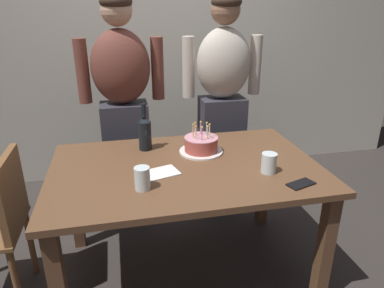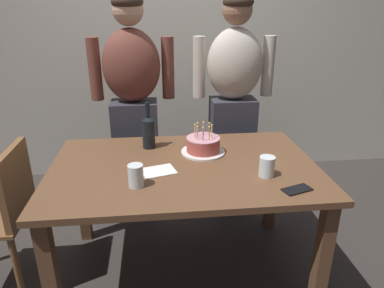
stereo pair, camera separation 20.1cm
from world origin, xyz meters
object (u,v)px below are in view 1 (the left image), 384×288
at_px(wine_bottle, 145,132).
at_px(person_woman_cardigan, 222,104).
at_px(cell_phone, 301,184).
at_px(birthday_cake, 201,145).
at_px(water_glass_far, 269,163).
at_px(person_man_bearded, 124,109).
at_px(water_glass_near, 142,178).
at_px(napkin_stack, 162,173).

xyz_separation_m(wine_bottle, person_woman_cardigan, (0.64, 0.46, 0.02)).
bearing_deg(person_woman_cardigan, cell_phone, 94.27).
bearing_deg(birthday_cake, water_glass_far, -49.81).
xyz_separation_m(water_glass_far, person_man_bearded, (-0.73, 0.93, 0.08)).
bearing_deg(water_glass_near, person_woman_cardigan, 54.10).
bearing_deg(person_woman_cardigan, water_glass_far, 88.68).
relative_size(birthday_cake, wine_bottle, 0.91).
bearing_deg(person_woman_cardigan, water_glass_near, 54.10).
distance_m(water_glass_far, napkin_stack, 0.58).
height_order(birthday_cake, napkin_stack, birthday_cake).
bearing_deg(cell_phone, napkin_stack, 139.29).
height_order(water_glass_near, person_woman_cardigan, person_woman_cardigan).
height_order(water_glass_far, wine_bottle, wine_bottle).
bearing_deg(napkin_stack, person_man_bearded, 101.00).
bearing_deg(water_glass_near, cell_phone, -9.38).
xyz_separation_m(birthday_cake, wine_bottle, (-0.33, 0.12, 0.07)).
xyz_separation_m(cell_phone, person_woman_cardigan, (-0.08, 1.10, 0.13)).
height_order(cell_phone, person_man_bearded, person_man_bearded).
distance_m(wine_bottle, person_man_bearded, 0.48).
height_order(wine_bottle, person_woman_cardigan, person_woman_cardigan).
height_order(wine_bottle, person_man_bearded, person_man_bearded).
height_order(birthday_cake, person_man_bearded, person_man_bearded).
xyz_separation_m(birthday_cake, person_woman_cardigan, (0.31, 0.59, 0.09)).
xyz_separation_m(birthday_cake, water_glass_far, (0.29, -0.34, 0.01)).
bearing_deg(napkin_stack, cell_phone, -22.37).
distance_m(water_glass_far, person_man_bearded, 1.18).
distance_m(water_glass_near, napkin_stack, 0.19).
relative_size(water_glass_far, napkin_stack, 0.62).
height_order(birthday_cake, wine_bottle, wine_bottle).
bearing_deg(napkin_stack, water_glass_near, -127.63).
bearing_deg(wine_bottle, person_woman_cardigan, 35.93).
bearing_deg(water_glass_far, birthday_cake, 130.19).
bearing_deg(person_man_bearded, napkin_stack, 101.00).
bearing_deg(water_glass_near, birthday_cake, 44.49).
height_order(water_glass_near, water_glass_far, water_glass_near).
relative_size(water_glass_far, wine_bottle, 0.37).
relative_size(birthday_cake, person_woman_cardigan, 0.16).
distance_m(birthday_cake, cell_phone, 0.65).
bearing_deg(person_woman_cardigan, birthday_cake, 61.99).
relative_size(birthday_cake, napkin_stack, 1.51).
bearing_deg(person_man_bearded, birthday_cake, 126.70).
xyz_separation_m(birthday_cake, water_glass_near, (-0.39, -0.38, 0.01)).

